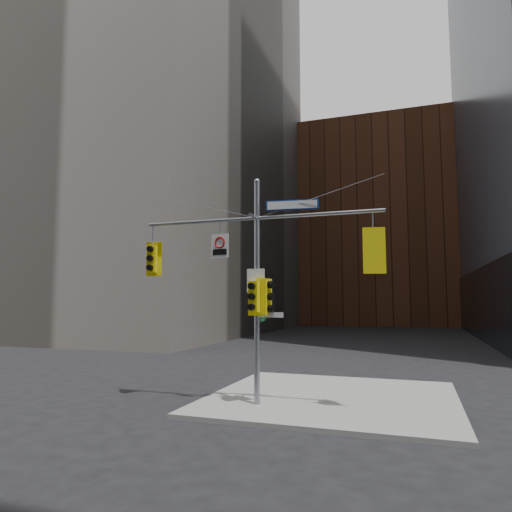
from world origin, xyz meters
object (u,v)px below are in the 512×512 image
Objects in this scene: street_sign_blade at (292,205)px; regulatory_sign_arm at (220,245)px; traffic_light_pole_front at (254,296)px; traffic_light_pole_side at (267,297)px; signal_assembly at (257,267)px; traffic_light_east_arm at (374,251)px; traffic_light_west_arm at (152,259)px.

regulatory_sign_arm is at bearing 173.21° from street_sign_blade.
traffic_light_pole_side is at bearing 45.82° from traffic_light_pole_front.
traffic_light_pole_front is (-0.33, -0.26, 0.00)m from traffic_light_pole_side.
traffic_light_east_arm is at bearing 0.01° from signal_assembly.
regulatory_sign_arm is at bearing 104.38° from traffic_light_pole_side.
traffic_light_west_arm is 0.89× the size of traffic_light_east_arm.
traffic_light_pole_side is 0.68× the size of street_sign_blade.
traffic_light_west_arm is 1.52× the size of regulatory_sign_arm.
traffic_light_east_arm is at bearing 11.09° from traffic_light_pole_front.
regulatory_sign_arm is (-1.29, -0.02, 0.76)m from signal_assembly.
traffic_light_west_arm is at bearing -177.27° from traffic_light_pole_front.
traffic_light_west_arm is 5.27m from street_sign_blade.
traffic_light_east_arm is 1.71× the size of regulatory_sign_arm.
traffic_light_west_arm is at bearing -173.15° from regulatory_sign_arm.
traffic_light_pole_front is at bearing -3.28° from regulatory_sign_arm.
street_sign_blade is (0.85, 0.01, 2.88)m from traffic_light_pole_side.
traffic_light_pole_front is (-3.63, -0.27, -1.32)m from traffic_light_east_arm.
traffic_light_east_arm is at bearing -76.10° from traffic_light_pole_side.
traffic_light_east_arm is (7.50, -0.01, 0.00)m from traffic_light_west_arm.
signal_assembly is at bearing 103.07° from traffic_light_pole_side.
signal_assembly is 1.49m from regulatory_sign_arm.
street_sign_blade reaches higher than traffic_light_west_arm.
regulatory_sign_arm reaches higher than traffic_light_east_arm.
street_sign_blade is (-2.46, 0.00, 1.55)m from traffic_light_east_arm.
traffic_light_pole_front is at bearing -6.88° from traffic_light_east_arm.
traffic_light_pole_front is at bearing 142.77° from traffic_light_pole_side.
street_sign_blade is at bearing -8.05° from traffic_light_west_arm.
signal_assembly is 10.13× the size of regulatory_sign_arm.
street_sign_blade reaches higher than traffic_light_pole_side.
traffic_light_east_arm is at bearing 7.83° from regulatory_sign_arm.
regulatory_sign_arm is (-1.61, -0.02, 1.70)m from traffic_light_pole_side.
signal_assembly is 2.26m from street_sign_blade.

